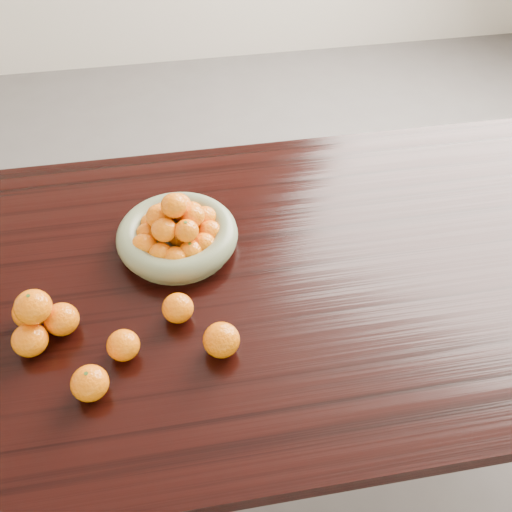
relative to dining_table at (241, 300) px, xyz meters
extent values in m
plane|color=#545150|center=(0.00, 0.00, -0.66)|extent=(5.00, 5.00, 0.00)
cube|color=black|center=(0.00, 0.00, 0.07)|extent=(2.00, 1.00, 0.04)
cube|color=black|center=(0.93, 0.43, -0.31)|extent=(0.08, 0.08, 0.71)
cylinder|color=#6A7253|center=(-0.13, 0.12, 0.10)|extent=(0.26, 0.26, 0.01)
torus|color=#6A7253|center=(-0.13, 0.12, 0.12)|extent=(0.29, 0.29, 0.05)
ellipsoid|color=orange|center=(-0.05, 0.11, 0.13)|extent=(0.06, 0.06, 0.05)
ellipsoid|color=orange|center=(-0.06, 0.16, 0.13)|extent=(0.06, 0.06, 0.06)
ellipsoid|color=orange|center=(-0.09, 0.18, 0.13)|extent=(0.06, 0.06, 0.06)
ellipsoid|color=orange|center=(-0.12, 0.20, 0.13)|extent=(0.06, 0.06, 0.06)
ellipsoid|color=orange|center=(-0.16, 0.20, 0.13)|extent=(0.06, 0.06, 0.06)
ellipsoid|color=orange|center=(-0.19, 0.17, 0.13)|extent=(0.05, 0.05, 0.05)
ellipsoid|color=orange|center=(-0.20, 0.13, 0.13)|extent=(0.05, 0.05, 0.05)
ellipsoid|color=orange|center=(-0.21, 0.09, 0.13)|extent=(0.06, 0.06, 0.06)
ellipsoid|color=orange|center=(-0.17, 0.06, 0.13)|extent=(0.06, 0.06, 0.05)
ellipsoid|color=orange|center=(-0.14, 0.04, 0.13)|extent=(0.06, 0.06, 0.05)
ellipsoid|color=orange|center=(-0.10, 0.06, 0.13)|extent=(0.06, 0.06, 0.05)
ellipsoid|color=orange|center=(-0.07, 0.08, 0.13)|extent=(0.06, 0.06, 0.05)
ellipsoid|color=orange|center=(-0.13, 0.12, 0.13)|extent=(0.06, 0.06, 0.05)
ellipsoid|color=orange|center=(-0.09, 0.13, 0.17)|extent=(0.06, 0.06, 0.05)
ellipsoid|color=orange|center=(-0.12, 0.17, 0.18)|extent=(0.06, 0.06, 0.06)
ellipsoid|color=orange|center=(-0.17, 0.14, 0.17)|extent=(0.06, 0.06, 0.06)
ellipsoid|color=orange|center=(-0.16, 0.09, 0.17)|extent=(0.06, 0.06, 0.05)
ellipsoid|color=orange|center=(-0.11, 0.08, 0.17)|extent=(0.06, 0.06, 0.05)
ellipsoid|color=orange|center=(-0.13, 0.13, 0.21)|extent=(0.06, 0.06, 0.06)
ellipsoid|color=orange|center=(-0.44, -0.13, 0.12)|extent=(0.07, 0.07, 0.07)
ellipsoid|color=orange|center=(-0.38, -0.09, 0.12)|extent=(0.07, 0.07, 0.07)
ellipsoid|color=orange|center=(-0.45, -0.06, 0.12)|extent=(0.07, 0.07, 0.07)
ellipsoid|color=orange|center=(-0.43, -0.09, 0.18)|extent=(0.07, 0.07, 0.07)
ellipsoid|color=orange|center=(-0.32, -0.25, 0.12)|extent=(0.07, 0.07, 0.07)
ellipsoid|color=orange|center=(-0.26, -0.17, 0.12)|extent=(0.07, 0.07, 0.06)
ellipsoid|color=orange|center=(-0.07, -0.19, 0.12)|extent=(0.07, 0.07, 0.07)
ellipsoid|color=orange|center=(-0.15, -0.10, 0.12)|extent=(0.07, 0.07, 0.06)
camera|label=1|loc=(-0.11, -0.86, 1.06)|focal=40.00mm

